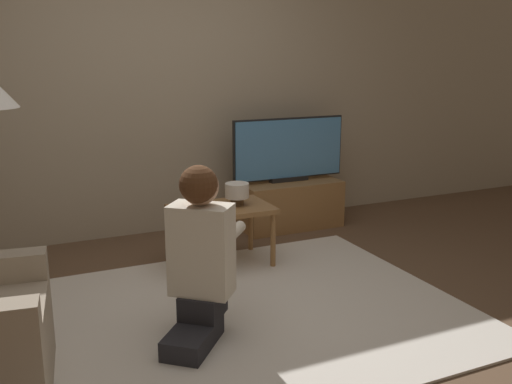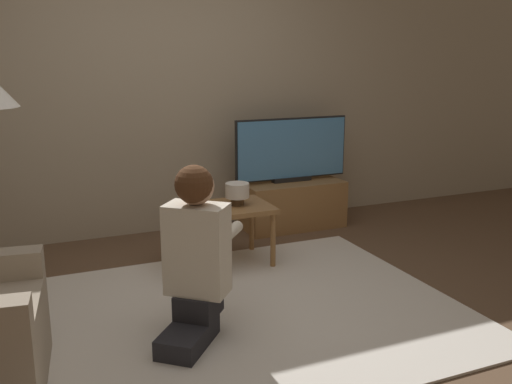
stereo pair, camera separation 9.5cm
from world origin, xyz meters
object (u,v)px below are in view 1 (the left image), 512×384
object	(u,v)px
coffee_table	(222,214)
tv	(289,149)
person_kneeling	(201,251)
table_lamp	(237,192)

from	to	relation	value
coffee_table	tv	bearing A→B (deg)	37.08
person_kneeling	table_lamp	bearing A→B (deg)	-82.23
tv	person_kneeling	bearing A→B (deg)	-130.19
coffee_table	table_lamp	xyz separation A→B (m)	(0.12, -0.01, 0.16)
person_kneeling	table_lamp	world-z (taller)	person_kneeling
tv	person_kneeling	distance (m)	2.26
tv	table_lamp	world-z (taller)	tv
tv	coffee_table	world-z (taller)	tv
coffee_table	person_kneeling	distance (m)	1.14
tv	person_kneeling	xyz separation A→B (m)	(-1.45, -1.72, -0.21)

